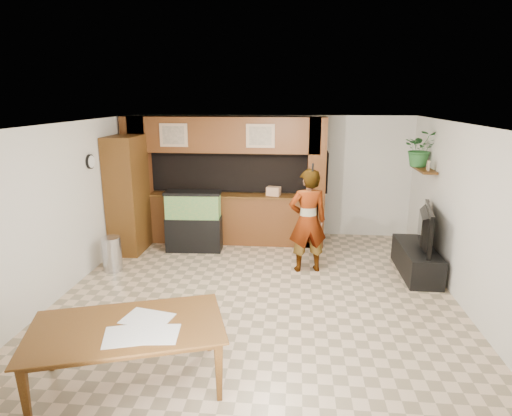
# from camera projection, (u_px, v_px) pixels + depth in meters

# --- Properties ---
(floor) EXTENTS (6.50, 6.50, 0.00)m
(floor) POSITION_uv_depth(u_px,v_px,m) (257.00, 297.00, 6.56)
(floor) COLOR #CAAD8C
(floor) RESTS_ON ground
(ceiling) EXTENTS (6.50, 6.50, 0.00)m
(ceiling) POSITION_uv_depth(u_px,v_px,m) (257.00, 125.00, 5.90)
(ceiling) COLOR white
(ceiling) RESTS_ON wall_back
(wall_back) EXTENTS (6.00, 0.00, 6.00)m
(wall_back) POSITION_uv_depth(u_px,v_px,m) (271.00, 176.00, 9.36)
(wall_back) COLOR beige
(wall_back) RESTS_ON floor
(wall_left) EXTENTS (0.00, 6.50, 6.50)m
(wall_left) POSITION_uv_depth(u_px,v_px,m) (61.00, 210.00, 6.50)
(wall_left) COLOR beige
(wall_left) RESTS_ON floor
(wall_right) EXTENTS (0.00, 6.50, 6.50)m
(wall_right) POSITION_uv_depth(u_px,v_px,m) (471.00, 221.00, 5.95)
(wall_right) COLOR beige
(wall_right) RESTS_ON floor
(partition) EXTENTS (4.20, 0.99, 2.60)m
(partition) POSITION_uv_depth(u_px,v_px,m) (223.00, 180.00, 8.85)
(partition) COLOR brown
(partition) RESTS_ON floor
(wall_clock) EXTENTS (0.05, 0.25, 0.25)m
(wall_clock) POSITION_uv_depth(u_px,v_px,m) (90.00, 162.00, 7.31)
(wall_clock) COLOR black
(wall_clock) RESTS_ON wall_left
(wall_shelf) EXTENTS (0.25, 0.90, 0.04)m
(wall_shelf) POSITION_uv_depth(u_px,v_px,m) (424.00, 169.00, 7.74)
(wall_shelf) COLOR brown
(wall_shelf) RESTS_ON wall_right
(pantry_cabinet) EXTENTS (0.57, 0.93, 2.27)m
(pantry_cabinet) POSITION_uv_depth(u_px,v_px,m) (128.00, 195.00, 8.30)
(pantry_cabinet) COLOR brown
(pantry_cabinet) RESTS_ON floor
(trash_can) EXTENTS (0.33, 0.33, 0.61)m
(trash_can) POSITION_uv_depth(u_px,v_px,m) (112.00, 254.00, 7.49)
(trash_can) COLOR #B2B2B7
(trash_can) RESTS_ON floor
(aquarium) EXTENTS (1.08, 0.41, 1.20)m
(aquarium) POSITION_uv_depth(u_px,v_px,m) (194.00, 222.00, 8.42)
(aquarium) COLOR black
(aquarium) RESTS_ON floor
(tv_stand) EXTENTS (0.53, 1.46, 0.49)m
(tv_stand) POSITION_uv_depth(u_px,v_px,m) (416.00, 260.00, 7.36)
(tv_stand) COLOR black
(tv_stand) RESTS_ON floor
(television) EXTENTS (0.41, 1.24, 0.71)m
(television) POSITION_uv_depth(u_px,v_px,m) (420.00, 227.00, 7.21)
(television) COLOR black
(television) RESTS_ON tv_stand
(photo_frame) EXTENTS (0.04, 0.13, 0.18)m
(photo_frame) POSITION_uv_depth(u_px,v_px,m) (428.00, 166.00, 7.48)
(photo_frame) COLOR tan
(photo_frame) RESTS_ON wall_shelf
(potted_plant) EXTENTS (0.64, 0.57, 0.67)m
(potted_plant) POSITION_uv_depth(u_px,v_px,m) (421.00, 148.00, 7.85)
(potted_plant) COLOR #28652C
(potted_plant) RESTS_ON wall_shelf
(person) EXTENTS (0.74, 0.57, 1.82)m
(person) POSITION_uv_depth(u_px,v_px,m) (308.00, 221.00, 7.34)
(person) COLOR tan
(person) RESTS_ON floor
(microphone) EXTENTS (0.03, 0.09, 0.15)m
(microphone) POSITION_uv_depth(u_px,v_px,m) (313.00, 168.00, 6.95)
(microphone) COLOR black
(microphone) RESTS_ON person
(dining_table) EXTENTS (2.21, 1.65, 0.69)m
(dining_table) POSITION_uv_depth(u_px,v_px,m) (129.00, 358.00, 4.45)
(dining_table) COLOR brown
(dining_table) RESTS_ON floor
(newspaper_a) EXTENTS (0.56, 0.44, 0.01)m
(newspaper_a) POSITION_uv_depth(u_px,v_px,m) (152.00, 334.00, 4.24)
(newspaper_a) COLOR silver
(newspaper_a) RESTS_ON dining_table
(newspaper_b) EXTENTS (0.65, 0.55, 0.01)m
(newspaper_b) POSITION_uv_depth(u_px,v_px,m) (133.00, 335.00, 4.23)
(newspaper_b) COLOR silver
(newspaper_b) RESTS_ON dining_table
(newspaper_c) EXTENTS (0.56, 0.46, 0.01)m
(newspaper_c) POSITION_uv_depth(u_px,v_px,m) (147.00, 318.00, 4.54)
(newspaper_c) COLOR silver
(newspaper_c) RESTS_ON dining_table
(counter_box) EXTENTS (0.30, 0.24, 0.18)m
(counter_box) POSITION_uv_depth(u_px,v_px,m) (274.00, 191.00, 8.62)
(counter_box) COLOR tan
(counter_box) RESTS_ON partition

